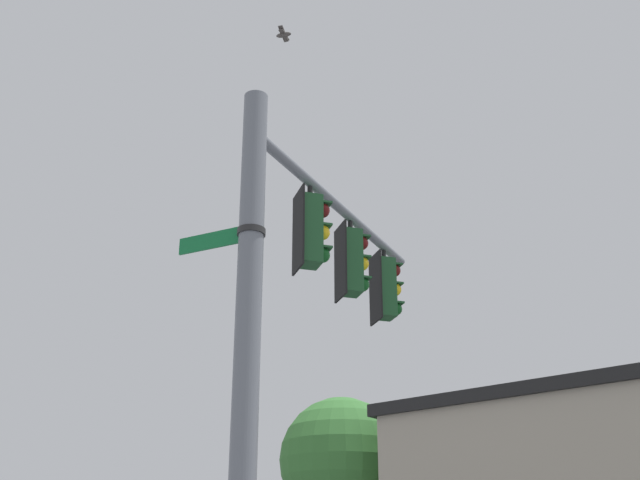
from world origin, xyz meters
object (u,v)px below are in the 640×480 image
Objects in this scene: traffic_light_nearest_pole at (311,231)px; bird_flying at (284,35)px; street_name_sign at (235,236)px; traffic_light_mid_outer at (386,288)px; traffic_light_mid_inner at (352,262)px.

bird_flying is at bearing -167.98° from traffic_light_nearest_pole.
traffic_light_nearest_pole is at bearing 12.02° from bird_flying.
traffic_light_nearest_pole is 1.36× the size of street_name_sign.
traffic_light_mid_outer is at bearing 115.01° from bird_flying.
bird_flying is (0.00, -1.19, 4.07)m from traffic_light_mid_inner.
bird_flying reaches higher than street_name_sign.
street_name_sign is at bearing -49.01° from traffic_light_mid_inner.
traffic_light_mid_outer is 1.36× the size of street_name_sign.
traffic_light_mid_inner is 1.00× the size of traffic_light_mid_outer.
street_name_sign is 2.68× the size of bird_flying.
bird_flying is (-1.96, 1.07, 4.70)m from street_name_sign.
bird_flying is at bearing 151.30° from street_name_sign.
street_name_sign is (2.97, -3.24, -0.63)m from traffic_light_mid_outer.
traffic_light_mid_inner is at bearing -44.12° from traffic_light_mid_outer.
street_name_sign is at bearing -53.26° from traffic_light_nearest_pole.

